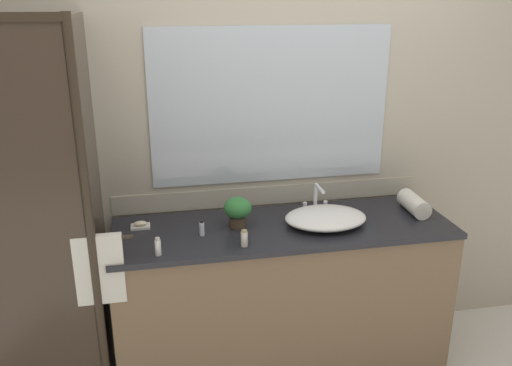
% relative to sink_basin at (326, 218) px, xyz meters
% --- Properties ---
extents(ground_plane, '(8.00, 8.00, 0.00)m').
position_rel_sink_basin_xyz_m(ground_plane, '(-0.22, 0.03, -0.94)').
color(ground_plane, silver).
extents(wall_back_with_mirror, '(4.40, 0.06, 2.60)m').
position_rel_sink_basin_xyz_m(wall_back_with_mirror, '(-0.22, 0.37, 0.37)').
color(wall_back_with_mirror, '#B2A893').
rests_on(wall_back_with_mirror, ground_plane).
extents(vanity_cabinet, '(1.80, 0.58, 0.90)m').
position_rel_sink_basin_xyz_m(vanity_cabinet, '(-0.22, 0.04, -0.49)').
color(vanity_cabinet, brown).
rests_on(vanity_cabinet, ground_plane).
extents(shower_enclosure, '(1.20, 0.59, 2.00)m').
position_rel_sink_basin_xyz_m(shower_enclosure, '(-1.50, -0.16, 0.08)').
color(shower_enclosure, '#2D2319').
rests_on(shower_enclosure, ground_plane).
extents(sink_basin, '(0.44, 0.34, 0.08)m').
position_rel_sink_basin_xyz_m(sink_basin, '(0.00, 0.00, 0.00)').
color(sink_basin, white).
rests_on(sink_basin, vanity_cabinet).
extents(faucet, '(0.17, 0.15, 0.17)m').
position_rel_sink_basin_xyz_m(faucet, '(0.00, 0.17, 0.02)').
color(faucet, silver).
rests_on(faucet, vanity_cabinet).
extents(potted_plant, '(0.15, 0.15, 0.16)m').
position_rel_sink_basin_xyz_m(potted_plant, '(-0.46, 0.07, 0.05)').
color(potted_plant, '#473828').
rests_on(potted_plant, vanity_cabinet).
extents(soap_dish, '(0.10, 0.07, 0.04)m').
position_rel_sink_basin_xyz_m(soap_dish, '(-0.97, 0.15, -0.02)').
color(soap_dish, silver).
rests_on(soap_dish, vanity_cabinet).
extents(amenity_bottle_lotion, '(0.03, 0.03, 0.08)m').
position_rel_sink_basin_xyz_m(amenity_bottle_lotion, '(-0.66, -0.01, 0.00)').
color(amenity_bottle_lotion, silver).
rests_on(amenity_bottle_lotion, vanity_cabinet).
extents(amenity_bottle_body_wash, '(0.03, 0.03, 0.09)m').
position_rel_sink_basin_xyz_m(amenity_bottle_body_wash, '(-0.88, -0.19, 0.00)').
color(amenity_bottle_body_wash, white).
rests_on(amenity_bottle_body_wash, vanity_cabinet).
extents(amenity_bottle_conditioner, '(0.03, 0.03, 0.08)m').
position_rel_sink_basin_xyz_m(amenity_bottle_conditioner, '(-0.47, -0.17, 0.00)').
color(amenity_bottle_conditioner, silver).
rests_on(amenity_bottle_conditioner, vanity_cabinet).
extents(rolled_towel_near_edge, '(0.11, 0.24, 0.10)m').
position_rel_sink_basin_xyz_m(rolled_towel_near_edge, '(0.54, 0.06, 0.01)').
color(rolled_towel_near_edge, silver).
rests_on(rolled_towel_near_edge, vanity_cabinet).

